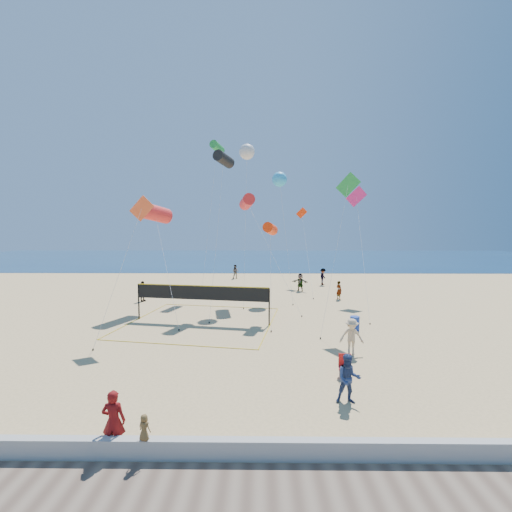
{
  "coord_description": "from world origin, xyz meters",
  "views": [
    {
      "loc": [
        1.26,
        -12.28,
        6.62
      ],
      "look_at": [
        1.1,
        2.0,
        5.44
      ],
      "focal_mm": 24.0,
      "sensor_mm": 36.0,
      "label": 1
    }
  ],
  "objects_px": {
    "woman": "(114,421)",
    "camp_chair": "(345,364)",
    "trash_barrel": "(355,323)",
    "volleyball_net": "(202,297)"
  },
  "relations": [
    {
      "from": "volleyball_net",
      "to": "woman",
      "type": "bearing_deg",
      "value": -81.63
    },
    {
      "from": "camp_chair",
      "to": "volleyball_net",
      "type": "bearing_deg",
      "value": 141.9
    },
    {
      "from": "trash_barrel",
      "to": "volleyball_net",
      "type": "distance_m",
      "value": 10.47
    },
    {
      "from": "trash_barrel",
      "to": "camp_chair",
      "type": "bearing_deg",
      "value": -108.72
    },
    {
      "from": "woman",
      "to": "volleyball_net",
      "type": "height_order",
      "value": "volleyball_net"
    },
    {
      "from": "trash_barrel",
      "to": "volleyball_net",
      "type": "bearing_deg",
      "value": 170.06
    },
    {
      "from": "woman",
      "to": "trash_barrel",
      "type": "bearing_deg",
      "value": -134.23
    },
    {
      "from": "woman",
      "to": "volleyball_net",
      "type": "distance_m",
      "value": 14.0
    },
    {
      "from": "camp_chair",
      "to": "trash_barrel",
      "type": "xyz_separation_m",
      "value": [
        2.37,
        6.99,
        -0.12
      ]
    },
    {
      "from": "woman",
      "to": "camp_chair",
      "type": "distance_m",
      "value": 9.62
    }
  ]
}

